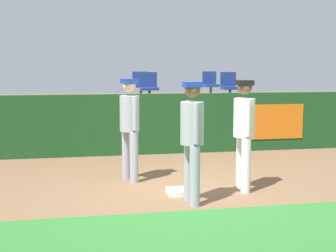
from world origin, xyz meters
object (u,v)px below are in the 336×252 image
Objects in this scene: player_coach_visitor at (130,122)px; seat_back_center at (141,84)px; seat_front_right at (229,85)px; seat_front_center at (149,86)px; player_fielder_home at (244,127)px; first_base at (179,192)px; player_runner_visitor at (192,134)px; seat_back_right at (210,83)px.

player_coach_visitor is 2.22× the size of seat_back_center.
seat_front_right is at bearing 121.69° from player_coach_visitor.
player_fielder_home is at bearing -80.06° from seat_front_center.
first_base is 1.16m from player_runner_visitor.
first_base is at bearing -173.07° from player_runner_visitor.
player_runner_visitor is 6.07m from seat_front_right.
first_base is at bearing -82.57° from player_fielder_home.
player_fielder_home is at bearing 117.22° from player_runner_visitor.
player_fielder_home is 2.21× the size of seat_back_right.
seat_front_center and seat_back_right have the same top height.
seat_back_right is at bearing -0.01° from seat_back_center.
seat_back_center reaches higher than player_coach_visitor.
seat_back_center is 2.22m from seat_back_right.
player_runner_visitor is 2.21× the size of seat_back_center.
player_coach_visitor is 2.22× the size of seat_front_center.
seat_back_right is (-0.03, 1.80, 0.00)m from seat_front_right.
seat_front_right and seat_front_center have the same top height.
seat_back_center is 1.00× the size of seat_front_center.
seat_back_right is (2.22, 1.80, -0.00)m from seat_front_center.
seat_back_center is at bearing 151.25° from player_coach_visitor.
player_fielder_home reaches higher than first_base.
first_base is 0.22× the size of player_runner_visitor.
first_base is 0.48× the size of seat_back_right.
seat_front_right is 2.25m from seat_front_center.
seat_back_right is (2.38, 7.35, 0.49)m from player_runner_visitor.
seat_back_right is (2.46, 6.83, 1.53)m from first_base.
seat_back_right is (3.16, 5.77, 0.49)m from player_coach_visitor.
seat_back_right is at bearing 39.03° from seat_front_center.
player_coach_visitor is 5.11m from seat_front_right.
player_fielder_home is 5.08m from seat_front_center.
player_runner_visitor is at bearing -91.65° from seat_front_center.
player_fielder_home is 1.18m from player_runner_visitor.
first_base is 0.22× the size of player_fielder_home.
seat_front_center is at bearing 176.50° from player_runner_visitor.
player_coach_visitor is 4.11m from seat_front_center.
seat_back_center is at bearing 176.88° from player_runner_visitor.
seat_front_right is at bearing 63.63° from first_base.
player_runner_visitor is 2.21× the size of seat_back_right.
player_fielder_home is 1.00× the size of player_runner_visitor.
player_runner_visitor is at bearing -107.93° from seat_back_right.
seat_front_right is (1.38, 4.98, 0.50)m from player_fielder_home.
seat_back_center is 1.80m from seat_front_center.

